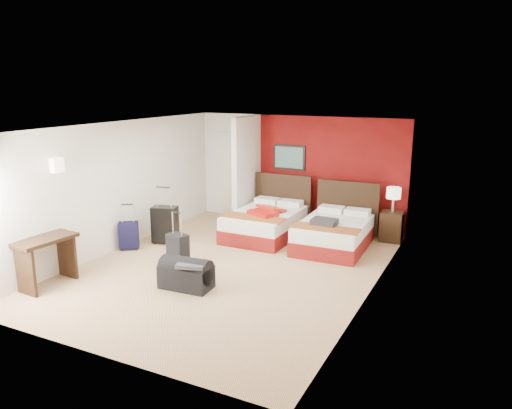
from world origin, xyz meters
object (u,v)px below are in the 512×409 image
Objects in this scene: red_suitcase_open at (267,211)px; nightstand at (391,226)px; suitcase_black at (165,226)px; bed_left at (265,224)px; suitcase_navy at (129,237)px; bed_right at (333,235)px; desk at (47,262)px; suitcase_charcoal at (178,251)px; table_lamp at (393,200)px; duffel_bag at (186,276)px.

nightstand is (2.38, 1.04, -0.30)m from red_suitcase_open.
nightstand is 4.69m from suitcase_black.
bed_left reaches higher than suitcase_navy.
suitcase_black is (-3.18, -1.24, 0.10)m from bed_right.
suitcase_navy is at bearing 95.32° from desk.
suitcase_charcoal is (0.99, -0.97, -0.09)m from suitcase_black.
bed_right is 1.87× the size of desk.
bed_right is 1.37m from nightstand.
nightstand is 6.62m from desk.
bed_right reaches higher than suitcase_navy.
table_lamp is (2.48, 0.94, 0.60)m from bed_left.
bed_right is at bearing 59.43° from duffel_bag.
red_suitcase_open reaches higher than bed_right.
red_suitcase_open is (0.10, -0.10, 0.33)m from bed_left.
suitcase_charcoal is at bearing -105.94° from bed_left.
bed_left is 3.00× the size of nightstand.
desk is (-2.03, -3.91, 0.13)m from bed_left.
nightstand reaches higher than bed_right.
duffel_bag is at bearing -89.27° from bed_left.
suitcase_black is at bearing -160.46° from bed_right.
nightstand is 0.57m from table_lamp.
bed_right reaches higher than duffel_bag.
bed_left is 2.65m from nightstand.
red_suitcase_open is at bearing 65.37° from desk.
suitcase_black is at bearing 150.50° from suitcase_charcoal.
bed_left is 1.02× the size of bed_right.
suitcase_black reaches higher than suitcase_charcoal.
duffel_bag is at bearing 28.29° from desk.
red_suitcase_open is at bearing -44.84° from bed_left.
nightstand reaches higher than duffel_bag.
bed_right is 2.28× the size of red_suitcase_open.
nightstand is at bearing 20.93° from bed_left.
duffel_bag is (-2.45, -3.95, -0.10)m from nightstand.
suitcase_charcoal is at bearing -49.51° from suitcase_navy.
table_lamp reaches higher than bed_right.
suitcase_black is at bearing 20.95° from suitcase_navy.
suitcase_black reaches higher than suitcase_navy.
suitcase_navy is (-4.53, -2.86, -0.05)m from nightstand.
table_lamp is at bearing 45.51° from red_suitcase_open.
table_lamp is 0.69× the size of suitcase_black.
bed_left is 0.36m from red_suitcase_open.
table_lamp is at bearing 44.83° from bed_right.
suitcase_black reaches higher than duffel_bag.
suitcase_charcoal is at bearing 54.75° from desk.
nightstand is at bearing 45.51° from red_suitcase_open.
bed_left is 2.25× the size of duffel_bag.
bed_right is 3.21× the size of suitcase_charcoal.
bed_left is 2.35m from suitcase_charcoal.
nightstand is at bearing 51.68° from desk.
bed_left is at bearing 156.88° from red_suitcase_open.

